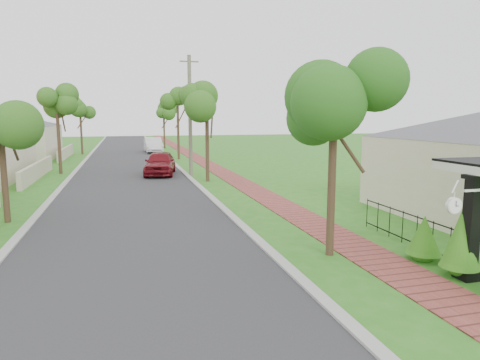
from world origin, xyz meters
name	(u,v)px	position (x,y,z in m)	size (l,w,h in m)	color
ground	(273,282)	(0.00, 0.00, 0.00)	(160.00, 160.00, 0.00)	#2A701A
road	(130,175)	(-3.00, 20.00, 0.00)	(7.00, 120.00, 0.02)	#28282B
kerb_right	(184,173)	(0.65, 20.00, 0.00)	(0.30, 120.00, 0.10)	#9E9E99
kerb_left	(71,177)	(-6.65, 20.00, 0.00)	(0.30, 120.00, 0.10)	#9E9E99
sidewalk	(221,172)	(3.25, 20.00, 0.00)	(1.50, 120.00, 0.03)	#96423C
porch_post	(471,233)	(4.55, -1.00, 1.12)	(0.48, 0.48, 2.52)	black
picket_fence	(450,244)	(4.90, 0.00, 0.53)	(0.03, 8.02, 1.00)	black
street_trees	(128,108)	(-2.87, 26.84, 4.54)	(10.70, 37.65, 5.89)	#382619
parked_car_red	(160,163)	(-1.00, 19.67, 0.78)	(1.85, 4.59, 1.56)	maroon
parked_car_white	(153,145)	(-0.24, 38.06, 0.80)	(1.70, 4.88, 1.61)	white
near_tree	(334,107)	(2.20, 1.50, 4.10)	(2.01, 2.01, 5.15)	#382619
utility_pole	(190,116)	(0.90, 18.64, 3.91)	(1.20, 0.24, 7.69)	#6F6856
station_clock	(456,204)	(3.70, -1.40, 1.95)	(1.04, 0.13, 0.52)	white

